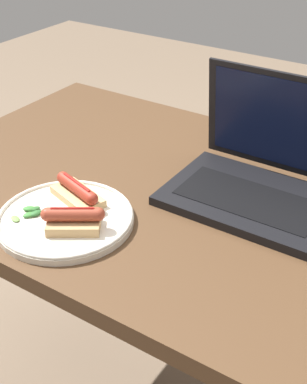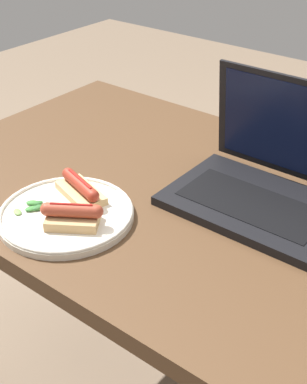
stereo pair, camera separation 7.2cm
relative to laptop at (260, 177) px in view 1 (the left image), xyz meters
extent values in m
cube|color=#4C331E|center=(-0.10, -0.07, -0.06)|extent=(1.23, 0.72, 0.04)
cylinder|color=#4C331E|center=(-0.64, 0.21, -0.42)|extent=(0.06, 0.06, 0.68)
cube|color=black|center=(0.00, -0.04, -0.03)|extent=(0.33, 0.23, 0.02)
cube|color=black|center=(0.00, -0.05, -0.02)|extent=(0.27, 0.12, 0.00)
cube|color=black|center=(0.00, 0.09, 0.08)|extent=(0.33, 0.03, 0.22)
cube|color=#0C1433|center=(0.00, 0.08, 0.08)|extent=(0.30, 0.02, 0.19)
cylinder|color=silver|center=(-0.26, -0.28, -0.04)|extent=(0.26, 0.26, 0.01)
torus|color=silver|center=(-0.26, -0.28, -0.03)|extent=(0.25, 0.25, 0.01)
cube|color=tan|center=(-0.22, -0.30, -0.02)|extent=(0.11, 0.10, 0.02)
cylinder|color=#9E3D28|center=(-0.22, -0.30, 0.00)|extent=(0.09, 0.07, 0.03)
sphere|color=#9E3D28|center=(-0.26, -0.33, 0.00)|extent=(0.03, 0.03, 0.03)
sphere|color=#9E3D28|center=(-0.19, -0.28, 0.00)|extent=(0.03, 0.03, 0.03)
cylinder|color=red|center=(-0.22, -0.30, 0.01)|extent=(0.07, 0.05, 0.01)
cube|color=tan|center=(-0.28, -0.23, -0.02)|extent=(0.13, 0.09, 0.02)
cylinder|color=maroon|center=(-0.28, -0.23, 0.00)|extent=(0.10, 0.05, 0.02)
sphere|color=maroon|center=(-0.33, -0.21, 0.00)|extent=(0.02, 0.02, 0.02)
sphere|color=maroon|center=(-0.23, -0.24, 0.00)|extent=(0.02, 0.02, 0.02)
cylinder|color=red|center=(-0.28, -0.23, 0.01)|extent=(0.08, 0.03, 0.01)
ellipsoid|color=#2D662D|center=(-0.31, -0.31, -0.03)|extent=(0.02, 0.03, 0.01)
ellipsoid|color=#709E4C|center=(-0.33, -0.34, -0.03)|extent=(0.03, 0.02, 0.00)
ellipsoid|color=#2D662D|center=(-0.32, -0.30, -0.03)|extent=(0.02, 0.02, 0.01)
ellipsoid|color=#4C8E3D|center=(-0.32, -0.32, -0.03)|extent=(0.02, 0.02, 0.01)
ellipsoid|color=#387A33|center=(-0.33, -0.30, -0.03)|extent=(0.03, 0.03, 0.01)
ellipsoid|color=#387A33|center=(-0.32, -0.32, -0.03)|extent=(0.02, 0.03, 0.01)
camera|label=1|loc=(0.32, -0.88, 0.54)|focal=50.00mm
camera|label=2|loc=(0.38, -0.83, 0.54)|focal=50.00mm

